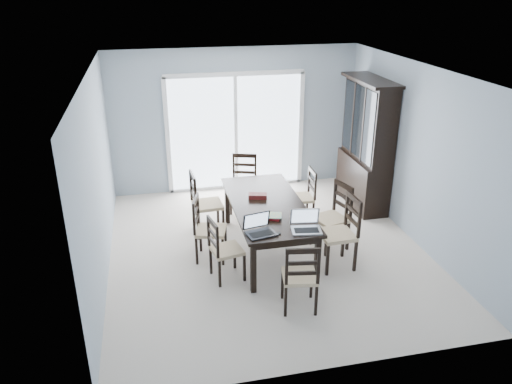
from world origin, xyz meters
TOP-DOWN VIEW (x-y plane):
  - floor at (0.00, 0.00)m, footprint 5.00×5.00m
  - ceiling at (0.00, 0.00)m, footprint 5.00×5.00m
  - back_wall at (0.00, 2.50)m, footprint 4.50×0.02m
  - wall_left at (-2.25, 0.00)m, footprint 0.02×5.00m
  - wall_right at (2.25, 0.00)m, footprint 0.02×5.00m
  - balcony at (0.00, 3.50)m, footprint 4.50×2.00m
  - railing at (0.00, 4.50)m, footprint 4.50×0.06m
  - dining_table at (0.00, 0.00)m, footprint 1.00×2.20m
  - china_hutch at (2.02, 1.25)m, footprint 0.50×1.38m
  - sliding_door at (0.00, 2.48)m, footprint 2.52×0.05m
  - chair_left_near at (-0.77, -0.62)m, footprint 0.46×0.45m
  - chair_left_mid at (-0.91, -0.03)m, footprint 0.51×0.50m
  - chair_left_far at (-0.86, 0.74)m, footprint 0.48×0.46m
  - chair_right_near at (0.92, -0.62)m, footprint 0.48×0.46m
  - chair_right_mid at (1.01, -0.09)m, footprint 0.54×0.53m
  - chair_right_far at (0.83, 0.80)m, footprint 0.41×0.40m
  - chair_end_near at (0.03, -1.51)m, footprint 0.46×0.47m
  - chair_end_far at (-0.04, 1.50)m, footprint 0.53×0.54m
  - laptop_dark at (-0.29, -0.89)m, footprint 0.40×0.32m
  - laptop_silver at (0.28, -0.92)m, footprint 0.41×0.31m
  - book_stack at (-0.06, -0.46)m, footprint 0.31×0.26m
  - cell_phone at (-0.11, -0.90)m, footprint 0.13×0.08m
  - game_box at (-0.09, 0.21)m, footprint 0.29×0.19m
  - hot_tub at (-0.70, 3.64)m, footprint 1.74×1.56m

SIDE VIEW (x-z plane):
  - balcony at x=0.00m, z-range -0.10..0.00m
  - floor at x=0.00m, z-range 0.00..0.00m
  - hot_tub at x=-0.70m, z-range 0.00..0.89m
  - chair_left_near at x=-0.77m, z-range 0.03..1.04m
  - chair_right_far at x=0.83m, z-range 0.03..1.06m
  - railing at x=0.00m, z-range 0.00..1.10m
  - chair_end_near at x=0.03m, z-range 0.03..1.09m
  - chair_left_mid at x=-0.91m, z-range 0.03..1.11m
  - chair_end_far at x=-0.04m, z-range 0.03..1.14m
  - chair_right_mid at x=1.01m, z-range 0.03..1.17m
  - chair_left_far at x=-0.86m, z-range 0.03..1.19m
  - chair_right_near at x=0.92m, z-range 0.03..1.22m
  - dining_table at x=0.00m, z-range 0.30..1.05m
  - cell_phone at x=-0.11m, z-range 0.75..0.76m
  - book_stack at x=-0.06m, z-range 0.75..0.79m
  - game_box at x=-0.09m, z-range 0.75..0.82m
  - laptop_dark at x=-0.29m, z-range 0.69..0.93m
  - laptop_silver at x=0.28m, z-range 0.68..0.94m
  - china_hutch at x=2.02m, z-range -0.03..2.17m
  - sliding_door at x=0.00m, z-range 0.00..2.18m
  - back_wall at x=0.00m, z-range 0.00..2.60m
  - wall_left at x=-2.25m, z-range 0.00..2.60m
  - wall_right at x=2.25m, z-range 0.00..2.60m
  - ceiling at x=0.00m, z-range 2.60..2.60m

